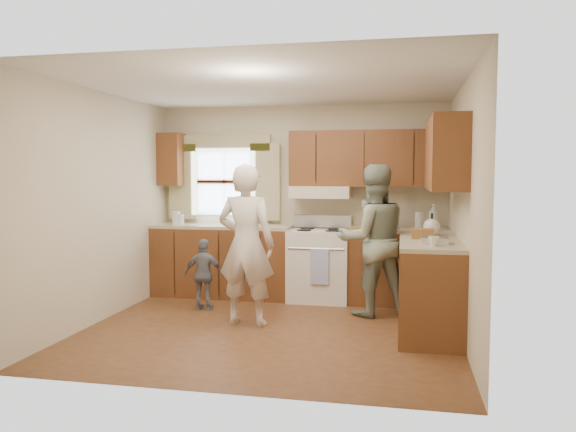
% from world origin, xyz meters
% --- Properties ---
extents(room, '(3.80, 3.80, 3.80)m').
position_xyz_m(room, '(0.00, 0.00, 1.25)').
color(room, '#502C18').
rests_on(room, ground).
extents(kitchen_fixtures, '(3.80, 2.25, 2.15)m').
position_xyz_m(kitchen_fixtures, '(0.61, 1.08, 0.84)').
color(kitchen_fixtures, '#41230D').
rests_on(kitchen_fixtures, ground).
extents(stove, '(0.76, 0.67, 1.07)m').
position_xyz_m(stove, '(0.30, 1.44, 0.47)').
color(stove, silver).
rests_on(stove, ground).
extents(woman_left, '(0.66, 0.46, 1.71)m').
position_xyz_m(woman_left, '(-0.30, 0.13, 0.86)').
color(woman_left, silver).
rests_on(woman_left, ground).
extents(woman_right, '(1.00, 0.89, 1.72)m').
position_xyz_m(woman_right, '(1.00, 0.81, 0.86)').
color(woman_right, '#294634').
rests_on(woman_right, ground).
extents(child, '(0.50, 0.21, 0.85)m').
position_xyz_m(child, '(-0.96, 0.64, 0.42)').
color(child, slate).
rests_on(child, ground).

